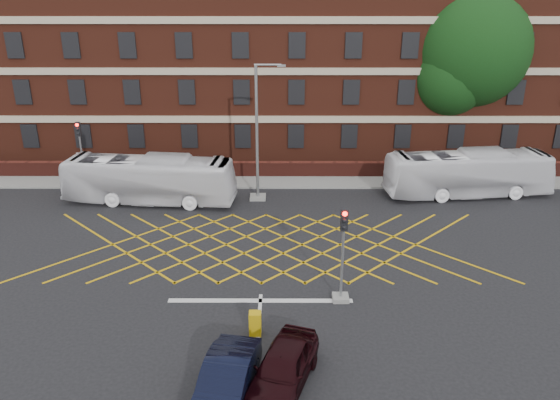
{
  "coord_description": "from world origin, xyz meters",
  "views": [
    {
      "loc": [
        0.91,
        -23.88,
        12.73
      ],
      "look_at": [
        0.84,
        1.5,
        2.74
      ],
      "focal_mm": 35.0,
      "sensor_mm": 36.0,
      "label": 1
    }
  ],
  "objects_px": {
    "car_navy": "(226,382)",
    "street_lamp": "(258,156)",
    "bus_right": "(468,174)",
    "direction_signs": "(86,163)",
    "car_maroon": "(283,368)",
    "traffic_light_far": "(82,158)",
    "traffic_light_near": "(342,264)",
    "utility_cabinet": "(255,324)",
    "deciduous_tree": "(468,57)",
    "bus_left": "(149,179)"
  },
  "relations": [
    {
      "from": "bus_left",
      "to": "traffic_light_far",
      "type": "xyz_separation_m",
      "value": [
        -5.34,
        3.54,
        0.28
      ]
    },
    {
      "from": "deciduous_tree",
      "to": "direction_signs",
      "type": "bearing_deg",
      "value": -167.75
    },
    {
      "from": "car_navy",
      "to": "street_lamp",
      "type": "xyz_separation_m",
      "value": [
        0.36,
        18.26,
        2.16
      ]
    },
    {
      "from": "bus_right",
      "to": "car_maroon",
      "type": "bearing_deg",
      "value": 140.58
    },
    {
      "from": "traffic_light_far",
      "to": "utility_cabinet",
      "type": "bearing_deg",
      "value": -54.53
    },
    {
      "from": "direction_signs",
      "to": "deciduous_tree",
      "type": "bearing_deg",
      "value": 12.25
    },
    {
      "from": "car_navy",
      "to": "traffic_light_far",
      "type": "height_order",
      "value": "traffic_light_far"
    },
    {
      "from": "deciduous_tree",
      "to": "traffic_light_near",
      "type": "relative_size",
      "value": 2.98
    },
    {
      "from": "deciduous_tree",
      "to": "bus_right",
      "type": "bearing_deg",
      "value": -102.71
    },
    {
      "from": "street_lamp",
      "to": "car_navy",
      "type": "bearing_deg",
      "value": -91.13
    },
    {
      "from": "bus_left",
      "to": "utility_cabinet",
      "type": "distance_m",
      "value": 15.87
    },
    {
      "from": "deciduous_tree",
      "to": "utility_cabinet",
      "type": "bearing_deg",
      "value": -122.18
    },
    {
      "from": "car_navy",
      "to": "street_lamp",
      "type": "bearing_deg",
      "value": 98.45
    },
    {
      "from": "car_navy",
      "to": "car_maroon",
      "type": "distance_m",
      "value": 1.99
    },
    {
      "from": "car_navy",
      "to": "direction_signs",
      "type": "bearing_deg",
      "value": 128.16
    },
    {
      "from": "car_maroon",
      "to": "traffic_light_far",
      "type": "xyz_separation_m",
      "value": [
        -13.64,
        20.55,
        1.04
      ]
    },
    {
      "from": "traffic_light_far",
      "to": "utility_cabinet",
      "type": "height_order",
      "value": "traffic_light_far"
    },
    {
      "from": "car_maroon",
      "to": "utility_cabinet",
      "type": "distance_m",
      "value": 3.11
    },
    {
      "from": "bus_left",
      "to": "direction_signs",
      "type": "xyz_separation_m",
      "value": [
        -5.21,
        3.67,
        -0.11
      ]
    },
    {
      "from": "bus_left",
      "to": "car_maroon",
      "type": "xyz_separation_m",
      "value": [
        8.29,
        -17.01,
        -0.76
      ]
    },
    {
      "from": "deciduous_tree",
      "to": "traffic_light_far",
      "type": "height_order",
      "value": "deciduous_tree"
    },
    {
      "from": "direction_signs",
      "to": "car_navy",
      "type": "bearing_deg",
      "value": -61.42
    },
    {
      "from": "bus_left",
      "to": "bus_right",
      "type": "xyz_separation_m",
      "value": [
        20.25,
        1.22,
        -0.01
      ]
    },
    {
      "from": "car_navy",
      "to": "direction_signs",
      "type": "distance_m",
      "value": 24.36
    },
    {
      "from": "car_navy",
      "to": "car_maroon",
      "type": "relative_size",
      "value": 1.03
    },
    {
      "from": "bus_right",
      "to": "direction_signs",
      "type": "relative_size",
      "value": 4.83
    },
    {
      "from": "traffic_light_near",
      "to": "traffic_light_far",
      "type": "distance_m",
      "value": 22.12
    },
    {
      "from": "bus_left",
      "to": "car_maroon",
      "type": "height_order",
      "value": "bus_left"
    },
    {
      "from": "car_navy",
      "to": "street_lamp",
      "type": "relative_size",
      "value": 0.51
    },
    {
      "from": "deciduous_tree",
      "to": "utility_cabinet",
      "type": "distance_m",
      "value": 28.94
    },
    {
      "from": "deciduous_tree",
      "to": "direction_signs",
      "type": "xyz_separation_m",
      "value": [
        -27.35,
        -5.94,
        -6.39
      ]
    },
    {
      "from": "bus_right",
      "to": "street_lamp",
      "type": "xyz_separation_m",
      "value": [
        -13.45,
        -0.68,
        1.4
      ]
    },
    {
      "from": "bus_right",
      "to": "direction_signs",
      "type": "xyz_separation_m",
      "value": [
        -25.46,
        2.45,
        -0.1
      ]
    },
    {
      "from": "bus_right",
      "to": "bus_left",
      "type": "bearing_deg",
      "value": 87.29
    },
    {
      "from": "car_maroon",
      "to": "traffic_light_near",
      "type": "distance_m",
      "value": 6.08
    },
    {
      "from": "car_navy",
      "to": "street_lamp",
      "type": "height_order",
      "value": "street_lamp"
    },
    {
      "from": "bus_right",
      "to": "street_lamp",
      "type": "relative_size",
      "value": 1.25
    },
    {
      "from": "car_maroon",
      "to": "traffic_light_near",
      "type": "height_order",
      "value": "traffic_light_near"
    },
    {
      "from": "traffic_light_far",
      "to": "street_lamp",
      "type": "bearing_deg",
      "value": -13.87
    },
    {
      "from": "direction_signs",
      "to": "utility_cabinet",
      "type": "distance_m",
      "value": 21.7
    },
    {
      "from": "car_navy",
      "to": "traffic_light_far",
      "type": "distance_m",
      "value": 24.33
    },
    {
      "from": "bus_right",
      "to": "traffic_light_far",
      "type": "bearing_deg",
      "value": 78.67
    },
    {
      "from": "bus_left",
      "to": "direction_signs",
      "type": "relative_size",
      "value": 4.85
    },
    {
      "from": "street_lamp",
      "to": "utility_cabinet",
      "type": "relative_size",
      "value": 8.49
    },
    {
      "from": "car_maroon",
      "to": "direction_signs",
      "type": "distance_m",
      "value": 24.7
    },
    {
      "from": "bus_left",
      "to": "car_maroon",
      "type": "relative_size",
      "value": 2.51
    },
    {
      "from": "bus_left",
      "to": "traffic_light_near",
      "type": "xyz_separation_m",
      "value": [
        10.82,
        -11.57,
        0.28
      ]
    },
    {
      "from": "bus_right",
      "to": "street_lamp",
      "type": "height_order",
      "value": "street_lamp"
    },
    {
      "from": "street_lamp",
      "to": "bus_right",
      "type": "bearing_deg",
      "value": 2.9
    },
    {
      "from": "car_navy",
      "to": "car_maroon",
      "type": "height_order",
      "value": "car_maroon"
    }
  ]
}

